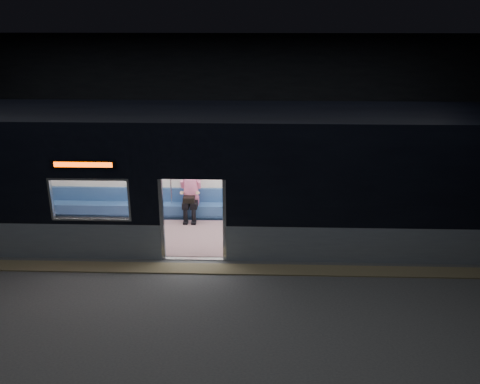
{
  "coord_description": "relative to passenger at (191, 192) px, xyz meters",
  "views": [
    {
      "loc": [
        1.47,
        -9.92,
        5.67
      ],
      "look_at": [
        1.06,
        2.3,
        1.3
      ],
      "focal_mm": 38.0,
      "sensor_mm": 36.0,
      "label": 1
    }
  ],
  "objects": [
    {
      "name": "station_envelope",
      "position": [
        0.38,
        -3.55,
        2.82
      ],
      "size": [
        24.0,
        14.0,
        5.0
      ],
      "color": "black",
      "rests_on": "station_floor"
    },
    {
      "name": "tactile_strip",
      "position": [
        0.38,
        -3.0,
        -0.82
      ],
      "size": [
        22.8,
        0.5,
        0.03
      ],
      "primitive_type": "cube",
      "color": "#8C7F59",
      "rests_on": "station_floor"
    },
    {
      "name": "transit_map",
      "position": [
        3.59,
        0.31,
        0.61
      ],
      "size": [
        0.93,
        0.03,
        0.6
      ],
      "primitive_type": "cube",
      "color": "white",
      "rests_on": "metro_car"
    },
    {
      "name": "passenger",
      "position": [
        0.0,
        0.0,
        0.0
      ],
      "size": [
        0.47,
        0.77,
        1.47
      ],
      "rotation": [
        0.0,
        0.0,
        -0.13
      ],
      "color": "black",
      "rests_on": "metro_car"
    },
    {
      "name": "metro_car",
      "position": [
        0.38,
        -1.0,
        1.01
      ],
      "size": [
        18.0,
        3.04,
        3.35
      ],
      "color": "#8C99A7",
      "rests_on": "station_floor"
    },
    {
      "name": "station_floor",
      "position": [
        0.38,
        -3.55,
        -0.84
      ],
      "size": [
        24.0,
        14.0,
        0.01
      ],
      "primitive_type": "cube",
      "color": "#47494C",
      "rests_on": "ground"
    },
    {
      "name": "handbag",
      "position": [
        -0.02,
        -0.25,
        -0.14
      ],
      "size": [
        0.33,
        0.28,
        0.16
      ],
      "primitive_type": "cube",
      "rotation": [
        0.0,
        0.0,
        0.05
      ],
      "color": "black",
      "rests_on": "passenger"
    }
  ]
}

